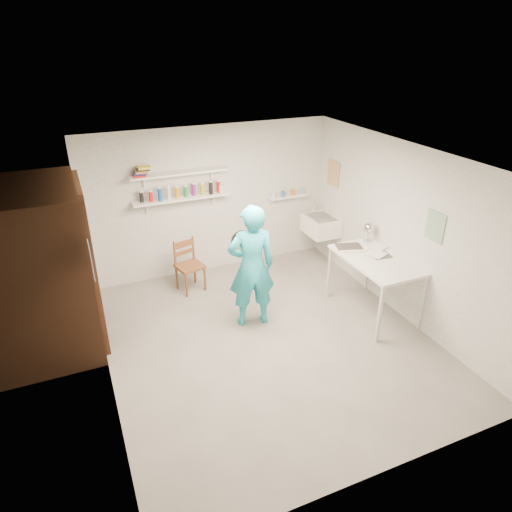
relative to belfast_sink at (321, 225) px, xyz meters
name	(u,v)px	position (x,y,z in m)	size (l,w,h in m)	color
floor	(268,340)	(-1.75, -1.70, -0.71)	(4.00, 4.50, 0.02)	slate
ceiling	(270,159)	(-1.75, -1.70, 1.71)	(4.00, 4.50, 0.02)	silver
wall_back	(211,201)	(-1.75, 0.56, 0.50)	(4.00, 0.02, 2.40)	silver
wall_front	(388,375)	(-1.75, -3.96, 0.50)	(4.00, 0.02, 2.40)	silver
wall_left	(95,292)	(-3.76, -1.70, 0.50)	(0.02, 4.50, 2.40)	silver
wall_right	(403,232)	(0.26, -1.70, 0.50)	(0.02, 4.50, 2.40)	silver
doorway_recess	(90,266)	(-3.74, -0.65, 0.30)	(0.02, 0.90, 2.00)	black
corridor_box	(28,273)	(-4.45, -0.65, 0.35)	(1.40, 1.50, 2.10)	brown
door_lintel	(78,185)	(-3.72, -0.65, 1.35)	(0.06, 1.05, 0.10)	brown
door_jamb_near	(96,284)	(-3.72, -1.15, 0.30)	(0.06, 0.10, 2.00)	brown
door_jamb_far	(89,250)	(-3.72, -0.15, 0.30)	(0.06, 0.10, 2.00)	brown
shelf_lower	(182,198)	(-2.25, 0.43, 0.65)	(1.50, 0.22, 0.03)	white
shelf_upper	(180,173)	(-2.25, 0.43, 1.05)	(1.50, 0.22, 0.03)	white
ledge_shelf	(288,196)	(-0.40, 0.47, 0.42)	(0.70, 0.14, 0.03)	white
poster_left	(91,260)	(-3.74, -1.65, 0.85)	(0.01, 0.28, 0.36)	#334C7F
poster_right_a	(333,173)	(0.24, 0.10, 0.85)	(0.01, 0.34, 0.42)	#995933
poster_right_b	(435,226)	(0.24, -2.25, 0.80)	(0.01, 0.30, 0.38)	#3F724C
belfast_sink	(321,225)	(0.00, 0.00, 0.00)	(0.48, 0.60, 0.30)	white
man	(251,267)	(-1.79, -1.23, 0.17)	(0.63, 0.41, 1.73)	#26AEC0
wall_clock	(243,241)	(-1.82, -1.02, 0.45)	(0.31, 0.31, 0.04)	beige
wooden_chair	(190,266)	(-2.32, -0.04, -0.29)	(0.38, 0.37, 0.82)	brown
work_table	(374,286)	(-0.11, -1.68, -0.27)	(0.78, 1.30, 0.87)	silver
desk_lamp	(369,228)	(0.10, -1.16, 0.39)	(0.16, 0.16, 0.16)	silver
spray_cans	(181,192)	(-2.25, 0.43, 0.75)	(1.32, 0.06, 0.17)	black
book_stack	(142,171)	(-2.81, 0.43, 1.14)	(0.26, 0.14, 0.14)	red
ledge_pots	(288,193)	(-0.40, 0.47, 0.48)	(0.48, 0.07, 0.09)	silver
papers	(377,258)	(-0.11, -1.68, 0.18)	(0.30, 0.22, 0.02)	silver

